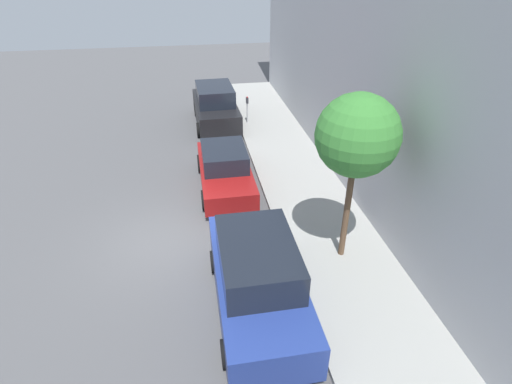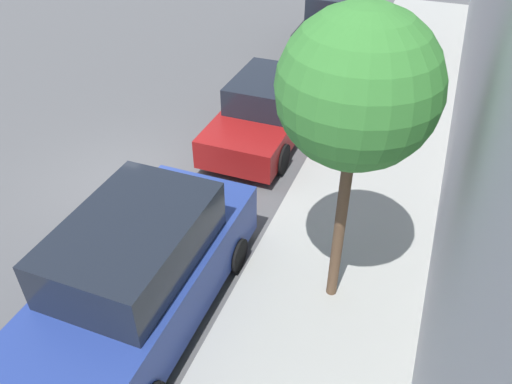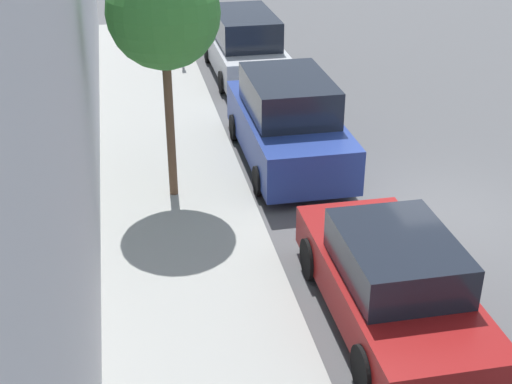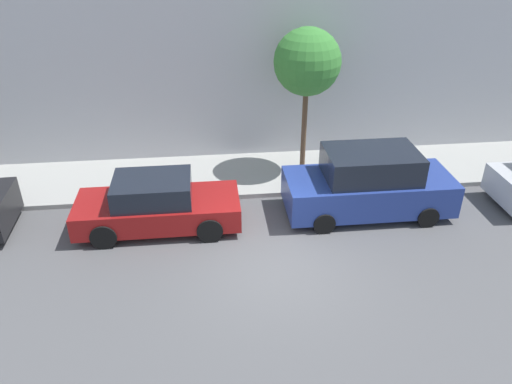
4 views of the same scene
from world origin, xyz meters
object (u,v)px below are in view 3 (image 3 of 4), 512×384
parked_minivan_nearest (245,45)px  parked_sedan_third (392,282)px  parked_suv_second (288,123)px  street_tree (163,13)px  parking_meter_near (182,38)px

parked_minivan_nearest → parked_sedan_third: parked_minivan_nearest is taller
parked_minivan_nearest → parked_suv_second: parked_suv_second is taller
street_tree → parked_minivan_nearest: bearing=-110.4°
parked_suv_second → parking_meter_near: (1.60, -7.24, 0.09)m
parked_suv_second → parked_sedan_third: (-0.15, 6.06, -0.21)m
street_tree → parked_suv_second: bearing=-152.4°
parked_minivan_nearest → parked_sedan_third: size_ratio=1.09×
parked_suv_second → parking_meter_near: bearing=-77.5°
parked_minivan_nearest → parking_meter_near: (1.81, -0.85, 0.10)m
parked_minivan_nearest → parked_sedan_third: bearing=89.8°
parking_meter_near → parked_minivan_nearest: bearing=154.9°
parking_meter_near → street_tree: 9.14m
street_tree → parked_sedan_third: bearing=121.5°
parked_minivan_nearest → street_tree: size_ratio=1.04×
parked_minivan_nearest → street_tree: bearing=69.6°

